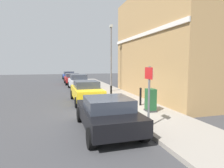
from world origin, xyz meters
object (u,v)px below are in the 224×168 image
(car_yellow, at_px, (86,91))
(street_sign, at_px, (149,88))
(car_blue, at_px, (69,75))
(lamppost, at_px, (111,55))
(car_silver, at_px, (78,82))
(bollard_near_cabinet, at_px, (141,96))
(car_black, at_px, (107,113))
(car_red, at_px, (72,78))
(utility_cabinet, at_px, (151,101))
(bollard_far_kerb, at_px, (111,93))

(car_yellow, height_order, street_sign, street_sign)
(car_blue, xyz_separation_m, lamppost, (2.79, -15.02, 2.58))
(car_yellow, relative_size, car_silver, 0.98)
(street_sign, xyz_separation_m, lamppost, (1.28, 9.70, 1.64))
(bollard_near_cabinet, xyz_separation_m, street_sign, (-1.32, -3.60, 0.96))
(car_yellow, bearing_deg, car_black, 178.79)
(car_silver, bearing_deg, lamppost, -142.36)
(car_black, distance_m, car_red, 17.68)
(bollard_near_cabinet, bearing_deg, car_red, 100.81)
(car_yellow, bearing_deg, lamppost, -37.69)
(car_silver, height_order, utility_cabinet, car_silver)
(car_black, height_order, bollard_near_cabinet, car_black)
(bollard_far_kerb, relative_size, street_sign, 0.45)
(car_yellow, height_order, car_silver, car_silver)
(car_yellow, height_order, bollard_near_cabinet, car_yellow)
(car_silver, xyz_separation_m, car_blue, (-0.26, 11.94, -0.04))
(bollard_far_kerb, xyz_separation_m, lamppost, (1.28, 4.55, 2.60))
(utility_cabinet, bearing_deg, bollard_far_kerb, 112.36)
(car_yellow, relative_size, bollard_far_kerb, 3.89)
(bollard_near_cabinet, xyz_separation_m, bollard_far_kerb, (-1.33, 1.56, 0.00))
(car_black, xyz_separation_m, lamppost, (2.77, 9.24, 2.61))
(street_sign, bearing_deg, utility_cabinet, 60.56)
(car_black, xyz_separation_m, car_red, (0.04, 17.68, 0.02))
(car_black, xyz_separation_m, car_silver, (0.25, 12.32, 0.08))
(car_blue, relative_size, lamppost, 0.75)
(car_silver, xyz_separation_m, utility_cabinet, (2.47, -10.60, -0.08))
(bollard_near_cabinet, bearing_deg, utility_cabinet, -94.01)
(car_yellow, relative_size, lamppost, 0.71)
(car_silver, height_order, lamppost, lamppost)
(car_yellow, distance_m, bollard_near_cabinet, 3.72)
(utility_cabinet, relative_size, bollard_near_cabinet, 1.11)
(car_red, relative_size, street_sign, 1.72)
(car_yellow, relative_size, car_blue, 0.95)
(car_red, distance_m, street_sign, 18.22)
(car_blue, relative_size, bollard_far_kerb, 4.10)
(car_silver, xyz_separation_m, bollard_far_kerb, (1.24, -7.62, -0.06))
(car_silver, distance_m, car_blue, 11.95)
(car_red, bearing_deg, street_sign, -176.53)
(car_black, distance_m, bollard_near_cabinet, 4.22)
(bollard_near_cabinet, distance_m, street_sign, 3.95)
(bollard_near_cabinet, bearing_deg, lamppost, 90.44)
(car_black, height_order, car_yellow, car_yellow)
(car_silver, distance_m, lamppost, 4.72)
(car_blue, relative_size, street_sign, 1.85)
(lamppost, bearing_deg, bollard_near_cabinet, -89.56)
(utility_cabinet, relative_size, lamppost, 0.20)
(car_red, xyz_separation_m, car_blue, (-0.06, 6.57, 0.01))
(car_black, distance_m, utility_cabinet, 3.21)
(car_silver, bearing_deg, bollard_near_cabinet, -166.07)
(car_red, bearing_deg, car_blue, -0.62)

